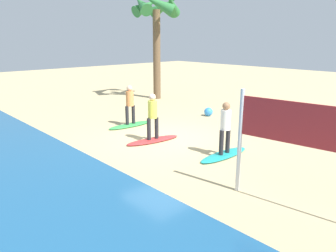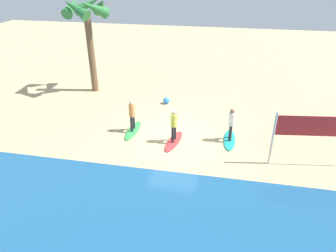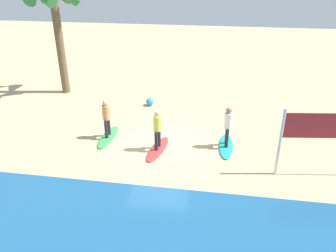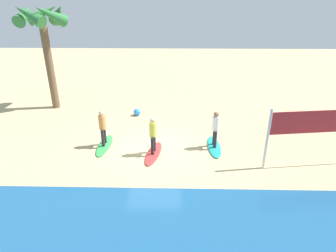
{
  "view_description": "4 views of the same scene",
  "coord_description": "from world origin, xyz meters",
  "px_view_note": "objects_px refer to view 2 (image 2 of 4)",
  "views": [
    {
      "loc": [
        -8.7,
        7.72,
        3.61
      ],
      "look_at": [
        -0.78,
        0.45,
        0.72
      ],
      "focal_mm": 35.14,
      "sensor_mm": 36.0,
      "label": 1
    },
    {
      "loc": [
        -2.26,
        13.52,
        7.9
      ],
      "look_at": [
        0.31,
        0.33,
        0.77
      ],
      "focal_mm": 33.44,
      "sensor_mm": 36.0,
      "label": 2
    },
    {
      "loc": [
        -2.23,
        11.83,
        6.66
      ],
      "look_at": [
        -0.38,
        0.27,
        0.98
      ],
      "focal_mm": 35.57,
      "sensor_mm": 36.0,
      "label": 3
    },
    {
      "loc": [
        -0.88,
        11.07,
        6.0
      ],
      "look_at": [
        -0.62,
        0.08,
        1.15
      ],
      "focal_mm": 29.96,
      "sensor_mm": 36.0,
      "label": 4
    }
  ],
  "objects_px": {
    "surfboard_green": "(133,130)",
    "palm_tree": "(87,15)",
    "surfboard_teal": "(230,140)",
    "surfer_teal": "(231,122)",
    "surfer_green": "(132,113)",
    "beach_ball": "(166,100)",
    "surfer_red": "(174,123)",
    "surfboard_red": "(174,141)"
  },
  "relations": [
    {
      "from": "surfer_green",
      "to": "palm_tree",
      "type": "relative_size",
      "value": 0.27
    },
    {
      "from": "surfboard_teal",
      "to": "surfboard_red",
      "type": "bearing_deg",
      "value": -75.91
    },
    {
      "from": "surfboard_red",
      "to": "surfer_green",
      "type": "bearing_deg",
      "value": -97.66
    },
    {
      "from": "surfboard_red",
      "to": "surfboard_teal",
      "type": "bearing_deg",
      "value": 112.85
    },
    {
      "from": "surfboard_red",
      "to": "surfer_red",
      "type": "height_order",
      "value": "surfer_red"
    },
    {
      "from": "surfboard_red",
      "to": "surfer_red",
      "type": "xyz_separation_m",
      "value": [
        0.0,
        0.0,
        0.99
      ]
    },
    {
      "from": "surfboard_teal",
      "to": "palm_tree",
      "type": "bearing_deg",
      "value": -118.95
    },
    {
      "from": "surfboard_green",
      "to": "palm_tree",
      "type": "relative_size",
      "value": 0.34
    },
    {
      "from": "surfboard_green",
      "to": "palm_tree",
      "type": "height_order",
      "value": "palm_tree"
    },
    {
      "from": "surfboard_red",
      "to": "palm_tree",
      "type": "relative_size",
      "value": 0.34
    },
    {
      "from": "surfer_teal",
      "to": "surfer_green",
      "type": "height_order",
      "value": "same"
    },
    {
      "from": "surfer_teal",
      "to": "beach_ball",
      "type": "relative_size",
      "value": 4.02
    },
    {
      "from": "surfboard_red",
      "to": "surfer_red",
      "type": "distance_m",
      "value": 0.99
    },
    {
      "from": "palm_tree",
      "to": "surfboard_red",
      "type": "bearing_deg",
      "value": 138.33
    },
    {
      "from": "surfboard_teal",
      "to": "surfer_teal",
      "type": "height_order",
      "value": "surfer_teal"
    },
    {
      "from": "palm_tree",
      "to": "beach_ball",
      "type": "bearing_deg",
      "value": 166.35
    },
    {
      "from": "surfboard_teal",
      "to": "surfer_red",
      "type": "distance_m",
      "value": 2.95
    },
    {
      "from": "surfboard_red",
      "to": "surfboard_green",
      "type": "bearing_deg",
      "value": -97.66
    },
    {
      "from": "surfer_red",
      "to": "surfboard_green",
      "type": "relative_size",
      "value": 0.78
    },
    {
      "from": "surfboard_green",
      "to": "surfer_green",
      "type": "bearing_deg",
      "value": 0.0
    },
    {
      "from": "surfboard_teal",
      "to": "surfer_green",
      "type": "height_order",
      "value": "surfer_green"
    },
    {
      "from": "surfboard_red",
      "to": "beach_ball",
      "type": "xyz_separation_m",
      "value": [
        1.27,
        -4.51,
        0.16
      ]
    },
    {
      "from": "surfer_teal",
      "to": "surfboard_red",
      "type": "relative_size",
      "value": 0.78
    },
    {
      "from": "surfboard_teal",
      "to": "surfboard_green",
      "type": "relative_size",
      "value": 1.0
    },
    {
      "from": "surfboard_green",
      "to": "surfer_teal",
      "type": "bearing_deg",
      "value": 91.16
    },
    {
      "from": "palm_tree",
      "to": "surfer_red",
      "type": "bearing_deg",
      "value": 138.33
    },
    {
      "from": "beach_ball",
      "to": "surfer_red",
      "type": "bearing_deg",
      "value": 105.69
    },
    {
      "from": "surfboard_teal",
      "to": "surfer_red",
      "type": "relative_size",
      "value": 1.28
    },
    {
      "from": "surfboard_teal",
      "to": "surfer_green",
      "type": "distance_m",
      "value": 5.07
    },
    {
      "from": "surfer_green",
      "to": "surfboard_green",
      "type": "bearing_deg",
      "value": 0.0
    },
    {
      "from": "surfer_red",
      "to": "surfboard_green",
      "type": "bearing_deg",
      "value": -16.58
    },
    {
      "from": "surfer_teal",
      "to": "palm_tree",
      "type": "bearing_deg",
      "value": -29.1
    },
    {
      "from": "surfer_red",
      "to": "palm_tree",
      "type": "relative_size",
      "value": 0.27
    },
    {
      "from": "surfer_green",
      "to": "surfboard_red",
      "type": "bearing_deg",
      "value": 163.42
    },
    {
      "from": "surfboard_red",
      "to": "surfer_red",
      "type": "relative_size",
      "value": 1.28
    },
    {
      "from": "surfboard_red",
      "to": "beach_ball",
      "type": "relative_size",
      "value": 5.15
    },
    {
      "from": "surfboard_green",
      "to": "palm_tree",
      "type": "bearing_deg",
      "value": -139.16
    },
    {
      "from": "surfboard_teal",
      "to": "surfer_red",
      "type": "xyz_separation_m",
      "value": [
        2.69,
        0.67,
        0.99
      ]
    },
    {
      "from": "surfer_red",
      "to": "surfboard_green",
      "type": "xyz_separation_m",
      "value": [
        2.28,
        -0.68,
        -0.99
      ]
    },
    {
      "from": "surfboard_teal",
      "to": "beach_ball",
      "type": "bearing_deg",
      "value": -134.01
    },
    {
      "from": "surfer_green",
      "to": "surfer_teal",
      "type": "bearing_deg",
      "value": 179.87
    },
    {
      "from": "palm_tree",
      "to": "surfer_green",
      "type": "bearing_deg",
      "value": 129.54
    }
  ]
}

